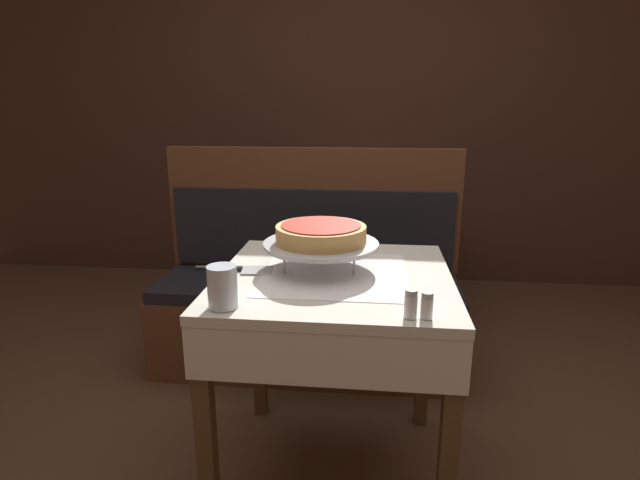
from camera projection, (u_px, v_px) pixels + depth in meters
ground_plane at (333, 473)px, 1.82m from camera, size 14.00×14.00×0.00m
dining_table_front at (334, 306)px, 1.65m from camera, size 0.75×0.75×0.77m
dining_table_rear at (363, 206)px, 3.24m from camera, size 0.78×0.78×0.78m
booth_bench at (309, 304)px, 2.53m from camera, size 1.50×0.50×1.09m
back_wall_panel at (359, 118)px, 3.60m from camera, size 6.00×0.04×2.40m
pizza_pan_stand at (321, 245)px, 1.65m from camera, size 0.38×0.38×0.09m
deep_dish_pizza at (321, 233)px, 1.64m from camera, size 0.30×0.30×0.06m
pizza_server at (237, 269)px, 1.65m from camera, size 0.26×0.09×0.01m
water_glass_near at (222, 287)px, 1.34m from camera, size 0.08×0.08×0.12m
salt_shaker at (411, 304)px, 1.28m from camera, size 0.03×0.03×0.08m
pepper_shaker at (427, 305)px, 1.27m from camera, size 0.03×0.03×0.07m
napkin_holder at (316, 234)px, 1.93m from camera, size 0.10×0.05×0.09m
condiment_caddy at (378, 181)px, 3.23m from camera, size 0.12×0.12×0.18m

